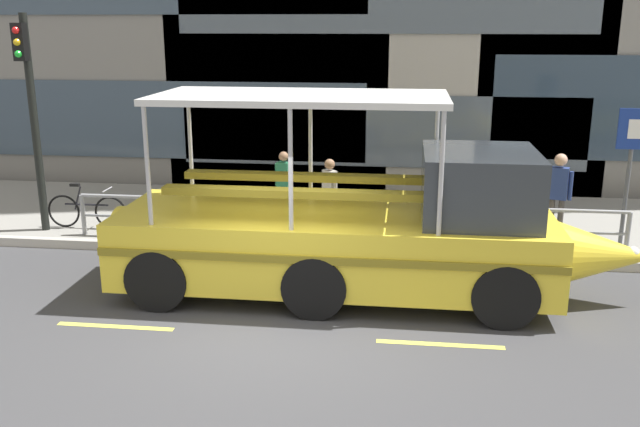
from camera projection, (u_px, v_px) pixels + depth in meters
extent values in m
plane|color=#3D3D3F|center=(278.00, 325.00, 10.45)|extent=(120.00, 120.00, 0.00)
cube|color=gray|center=(323.00, 218.00, 15.78)|extent=(32.00, 4.80, 0.18)
cube|color=#B2ADA3|center=(307.00, 253.00, 13.40)|extent=(32.00, 0.18, 0.18)
cube|color=#DBD64C|center=(115.00, 326.00, 10.38)|extent=(1.80, 0.12, 0.01)
cube|color=#DBD64C|center=(440.00, 344.00, 9.80)|extent=(1.80, 0.12, 0.01)
cube|color=#3D4C5B|center=(135.00, 120.00, 18.60)|extent=(12.42, 0.06, 2.06)
cube|color=#4C5660|center=(380.00, 131.00, 17.86)|extent=(10.40, 0.06, 1.85)
cylinder|color=gray|center=(343.00, 203.00, 13.40)|extent=(10.63, 0.07, 0.07)
cylinder|color=gray|center=(343.00, 224.00, 13.51)|extent=(10.63, 0.06, 0.06)
cylinder|color=gray|center=(83.00, 215.00, 14.15)|extent=(0.09, 0.09, 0.84)
cylinder|color=gray|center=(184.00, 219.00, 13.89)|extent=(0.09, 0.09, 0.84)
cylinder|color=gray|center=(289.00, 222.00, 13.64)|extent=(0.09, 0.09, 0.84)
cylinder|color=gray|center=(397.00, 226.00, 13.38)|extent=(0.09, 0.09, 0.84)
cylinder|color=gray|center=(510.00, 230.00, 13.12)|extent=(0.09, 0.09, 0.84)
cylinder|color=gray|center=(628.00, 234.00, 12.87)|extent=(0.09, 0.09, 0.84)
cylinder|color=black|center=(35.00, 125.00, 14.02)|extent=(0.16, 0.16, 4.39)
cube|color=black|center=(20.00, 42.00, 13.39)|extent=(0.24, 0.20, 0.72)
sphere|color=red|center=(16.00, 30.00, 13.23)|extent=(0.14, 0.14, 0.14)
sphere|color=gold|center=(17.00, 42.00, 13.29)|extent=(0.14, 0.14, 0.14)
sphere|color=green|center=(18.00, 54.00, 13.34)|extent=(0.14, 0.14, 0.14)
cylinder|color=#4C4F54|center=(628.00, 180.00, 13.15)|extent=(0.08, 0.08, 2.65)
cube|color=navy|center=(635.00, 129.00, 12.85)|extent=(0.60, 0.04, 0.76)
cube|color=white|center=(635.00, 129.00, 12.83)|extent=(0.24, 0.01, 0.36)
torus|color=black|center=(111.00, 213.00, 14.56)|extent=(0.70, 0.04, 0.70)
torus|color=black|center=(64.00, 211.00, 14.69)|extent=(0.70, 0.04, 0.70)
cylinder|color=black|center=(87.00, 205.00, 14.58)|extent=(0.95, 0.04, 0.04)
cylinder|color=black|center=(78.00, 198.00, 14.57)|extent=(0.19, 0.04, 0.51)
cube|color=black|center=(75.00, 185.00, 14.50)|extent=(0.20, 0.08, 0.06)
cylinder|color=#A5A5AA|center=(107.00, 190.00, 14.44)|extent=(0.03, 0.46, 0.03)
cube|color=yellow|center=(334.00, 245.00, 11.52)|extent=(7.09, 2.41, 1.11)
cone|color=yellow|center=(606.00, 255.00, 11.00)|extent=(1.60, 1.05, 1.05)
cylinder|color=yellow|center=(129.00, 237.00, 11.95)|extent=(0.35, 1.05, 1.05)
cube|color=olive|center=(325.00, 261.00, 10.31)|extent=(7.09, 0.04, 0.12)
sphere|color=white|center=(633.00, 253.00, 10.94)|extent=(0.22, 0.22, 0.22)
cube|color=#33383D|center=(479.00, 185.00, 10.95)|extent=(1.77, 2.03, 1.07)
cube|color=silver|center=(301.00, 97.00, 10.94)|extent=(4.61, 2.22, 0.10)
cylinder|color=#B2B2B7|center=(436.00, 149.00, 11.95)|extent=(0.07, 0.07, 1.82)
cylinder|color=#B2B2B7|center=(441.00, 174.00, 9.92)|extent=(0.07, 0.07, 1.82)
cylinder|color=#B2B2B7|center=(311.00, 146.00, 12.21)|extent=(0.07, 0.07, 1.82)
cylinder|color=#B2B2B7|center=(291.00, 171.00, 10.18)|extent=(0.07, 0.07, 1.82)
cylinder|color=#B2B2B7|center=(190.00, 143.00, 12.47)|extent=(0.07, 0.07, 1.82)
cylinder|color=#B2B2B7|center=(147.00, 167.00, 10.44)|extent=(0.07, 0.07, 1.82)
cube|color=olive|center=(307.00, 177.00, 11.87)|extent=(4.24, 0.28, 0.12)
cube|color=olive|center=(296.00, 193.00, 10.76)|extent=(4.24, 0.28, 0.12)
cylinder|color=black|center=(489.00, 249.00, 12.35)|extent=(1.00, 0.28, 1.00)
cylinder|color=black|center=(505.00, 296.00, 10.23)|extent=(1.00, 0.28, 1.00)
cylinder|color=black|center=(330.00, 243.00, 12.69)|extent=(1.00, 0.28, 1.00)
cylinder|color=black|center=(314.00, 287.00, 10.57)|extent=(1.00, 0.28, 1.00)
cylinder|color=black|center=(199.00, 238.00, 12.99)|extent=(1.00, 0.28, 1.00)
cylinder|color=black|center=(157.00, 280.00, 10.87)|extent=(1.00, 0.28, 1.00)
cylinder|color=#47423D|center=(551.00, 220.00, 13.67)|extent=(0.11, 0.11, 0.89)
cylinder|color=#47423D|center=(560.00, 221.00, 13.61)|extent=(0.11, 0.11, 0.89)
cube|color=navy|center=(559.00, 183.00, 13.44)|extent=(0.37, 0.28, 0.63)
cylinder|color=navy|center=(547.00, 184.00, 13.53)|extent=(0.08, 0.08, 0.57)
cylinder|color=navy|center=(571.00, 186.00, 13.36)|extent=(0.08, 0.08, 0.57)
sphere|color=tan|center=(561.00, 160.00, 13.31)|extent=(0.24, 0.24, 0.24)
cylinder|color=black|center=(327.00, 214.00, 14.32)|extent=(0.10, 0.10, 0.77)
cylinder|color=black|center=(332.00, 216.00, 14.21)|extent=(0.10, 0.10, 0.77)
cube|color=#B7B2A8|center=(330.00, 184.00, 14.09)|extent=(0.33, 0.32, 0.55)
cylinder|color=#B7B2A8|center=(324.00, 183.00, 14.24)|extent=(0.07, 0.07, 0.49)
cylinder|color=#B7B2A8|center=(336.00, 187.00, 13.95)|extent=(0.07, 0.07, 0.49)
sphere|color=#936B4C|center=(330.00, 164.00, 13.98)|extent=(0.21, 0.21, 0.21)
cylinder|color=#47423D|center=(281.00, 203.00, 15.23)|extent=(0.10, 0.10, 0.76)
cylinder|color=#47423D|center=(287.00, 204.00, 15.15)|extent=(0.10, 0.10, 0.76)
cube|color=#236B47|center=(284.00, 174.00, 15.01)|extent=(0.33, 0.27, 0.54)
cylinder|color=#236B47|center=(277.00, 175.00, 15.11)|extent=(0.07, 0.07, 0.49)
cylinder|color=#236B47|center=(291.00, 177.00, 14.93)|extent=(0.07, 0.07, 0.49)
sphere|color=#936B4C|center=(284.00, 156.00, 14.91)|extent=(0.21, 0.21, 0.21)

